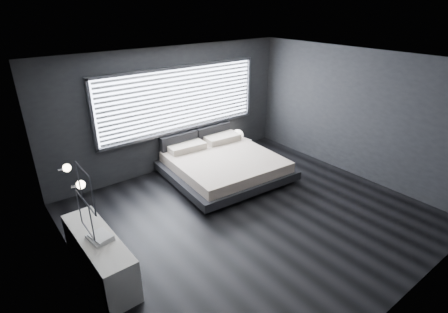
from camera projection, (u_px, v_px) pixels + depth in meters
room at (254, 146)px, 5.99m from camera, size 6.04×6.00×2.80m
window at (181, 100)px, 7.96m from camera, size 4.14×0.09×1.52m
headboard at (197, 139)px, 8.54m from camera, size 1.96×0.16×0.52m
sconce_near at (81, 185)px, 4.34m from camera, size 0.18×0.11×0.11m
sconce_far at (67, 168)px, 4.77m from camera, size 0.18×0.11×0.11m
wall_art_upper at (86, 188)px, 3.75m from camera, size 0.01×0.48×0.48m
wall_art_lower at (85, 215)px, 4.12m from camera, size 0.01×0.48×0.48m
bed at (224, 164)px, 7.89m from camera, size 2.61×2.50×0.64m
nightstand at (239, 146)px, 9.24m from camera, size 0.59×0.52×0.31m
orb_lamp at (238, 135)px, 9.11m from camera, size 0.30×0.30×0.30m
dresser at (100, 256)px, 5.01m from camera, size 0.51×1.70×0.68m
book_stack at (100, 237)px, 4.81m from camera, size 0.31×0.39×0.07m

